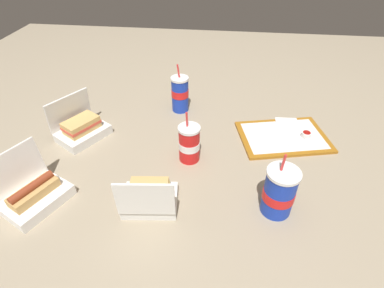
# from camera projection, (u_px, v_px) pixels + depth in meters

# --- Properties ---
(ground_plane) EXTENTS (3.20, 3.20, 0.00)m
(ground_plane) POSITION_uv_depth(u_px,v_px,m) (188.00, 155.00, 1.21)
(ground_plane) COLOR gray
(food_tray) EXTENTS (0.42, 0.34, 0.01)m
(food_tray) POSITION_uv_depth(u_px,v_px,m) (283.00, 137.00, 1.30)
(food_tray) COLOR #A56619
(food_tray) RESTS_ON ground_plane
(ketchup_cup) EXTENTS (0.04, 0.04, 0.02)m
(ketchup_cup) POSITION_uv_depth(u_px,v_px,m) (306.00, 135.00, 1.28)
(ketchup_cup) COLOR white
(ketchup_cup) RESTS_ON food_tray
(napkin_stack) EXTENTS (0.10, 0.10, 0.00)m
(napkin_stack) POSITION_uv_depth(u_px,v_px,m) (287.00, 124.00, 1.36)
(napkin_stack) COLOR white
(napkin_stack) RESTS_ON food_tray
(plastic_fork) EXTENTS (0.10, 0.06, 0.00)m
(plastic_fork) POSITION_uv_depth(u_px,v_px,m) (299.00, 142.00, 1.26)
(plastic_fork) COLOR white
(plastic_fork) RESTS_ON food_tray
(clamshell_sandwich_center) EXTENTS (0.19, 0.17, 0.17)m
(clamshell_sandwich_center) POSITION_uv_depth(u_px,v_px,m) (149.00, 197.00, 0.98)
(clamshell_sandwich_center) COLOR white
(clamshell_sandwich_center) RESTS_ON ground_plane
(clamshell_sandwich_back) EXTENTS (0.23, 0.25, 0.18)m
(clamshell_sandwich_back) POSITION_uv_depth(u_px,v_px,m) (81.00, 128.00, 1.29)
(clamshell_sandwich_back) COLOR white
(clamshell_sandwich_back) RESTS_ON ground_plane
(clamshell_hotdog_front) EXTENTS (0.24, 0.25, 0.18)m
(clamshell_hotdog_front) POSITION_uv_depth(u_px,v_px,m) (33.00, 194.00, 0.99)
(clamshell_hotdog_front) COLOR white
(clamshell_hotdog_front) RESTS_ON ground_plane
(soda_cup_front) EXTENTS (0.10, 0.10, 0.23)m
(soda_cup_front) POSITION_uv_depth(u_px,v_px,m) (279.00, 192.00, 0.94)
(soda_cup_front) COLOR #1938B7
(soda_cup_front) RESTS_ON ground_plane
(soda_cup_right) EXTENTS (0.09, 0.09, 0.23)m
(soda_cup_right) POSITION_uv_depth(u_px,v_px,m) (180.00, 94.00, 1.43)
(soda_cup_right) COLOR #1938B7
(soda_cup_right) RESTS_ON ground_plane
(soda_cup_back) EXTENTS (0.09, 0.09, 0.21)m
(soda_cup_back) POSITION_uv_depth(u_px,v_px,m) (189.00, 144.00, 1.15)
(soda_cup_back) COLOR red
(soda_cup_back) RESTS_ON ground_plane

